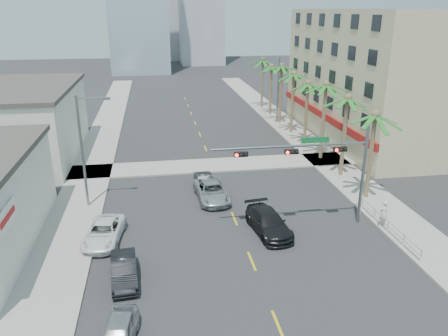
# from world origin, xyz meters

# --- Properties ---
(ground) EXTENTS (260.00, 260.00, 0.00)m
(ground) POSITION_xyz_m (0.00, 0.00, 0.00)
(ground) COLOR #262628
(ground) RESTS_ON ground
(sidewalk_right) EXTENTS (4.00, 120.00, 0.15)m
(sidewalk_right) POSITION_xyz_m (12.00, 20.00, 0.07)
(sidewalk_right) COLOR gray
(sidewalk_right) RESTS_ON ground
(sidewalk_left) EXTENTS (4.00, 120.00, 0.15)m
(sidewalk_left) POSITION_xyz_m (-12.00, 20.00, 0.07)
(sidewalk_left) COLOR gray
(sidewalk_left) RESTS_ON ground
(sidewalk_cross) EXTENTS (80.00, 4.00, 0.15)m
(sidewalk_cross) POSITION_xyz_m (0.00, 22.00, 0.07)
(sidewalk_cross) COLOR gray
(sidewalk_cross) RESTS_ON ground
(building_right) EXTENTS (15.25, 28.00, 15.00)m
(building_right) POSITION_xyz_m (21.99, 30.00, 7.50)
(building_right) COLOR #BEB086
(building_right) RESTS_ON ground
(building_left_far) EXTENTS (11.00, 18.00, 7.20)m
(building_left_far) POSITION_xyz_m (-19.50, 28.00, 3.60)
(building_left_far) COLOR beige
(building_left_far) RESTS_ON ground
(traffic_signal_mast) EXTENTS (11.12, 0.54, 7.20)m
(traffic_signal_mast) POSITION_xyz_m (5.78, 7.95, 5.06)
(traffic_signal_mast) COLOR slate
(traffic_signal_mast) RESTS_ON ground
(palm_tree_0) EXTENTS (4.80, 4.80, 7.80)m
(palm_tree_0) POSITION_xyz_m (11.60, 12.00, 7.08)
(palm_tree_0) COLOR brown
(palm_tree_0) RESTS_ON ground
(palm_tree_1) EXTENTS (4.80, 4.80, 8.16)m
(palm_tree_1) POSITION_xyz_m (11.60, 17.20, 7.43)
(palm_tree_1) COLOR brown
(palm_tree_1) RESTS_ON ground
(palm_tree_2) EXTENTS (4.80, 4.80, 8.52)m
(palm_tree_2) POSITION_xyz_m (11.60, 22.40, 7.78)
(palm_tree_2) COLOR brown
(palm_tree_2) RESTS_ON ground
(palm_tree_3) EXTENTS (4.80, 4.80, 7.80)m
(palm_tree_3) POSITION_xyz_m (11.60, 27.60, 7.08)
(palm_tree_3) COLOR brown
(palm_tree_3) RESTS_ON ground
(palm_tree_4) EXTENTS (4.80, 4.80, 8.16)m
(palm_tree_4) POSITION_xyz_m (11.60, 32.80, 7.43)
(palm_tree_4) COLOR brown
(palm_tree_4) RESTS_ON ground
(palm_tree_5) EXTENTS (4.80, 4.80, 8.52)m
(palm_tree_5) POSITION_xyz_m (11.60, 38.00, 7.78)
(palm_tree_5) COLOR brown
(palm_tree_5) RESTS_ON ground
(palm_tree_6) EXTENTS (4.80, 4.80, 7.80)m
(palm_tree_6) POSITION_xyz_m (11.60, 43.20, 7.08)
(palm_tree_6) COLOR brown
(palm_tree_6) RESTS_ON ground
(palm_tree_7) EXTENTS (4.80, 4.80, 8.16)m
(palm_tree_7) POSITION_xyz_m (11.60, 48.40, 7.43)
(palm_tree_7) COLOR brown
(palm_tree_7) RESTS_ON ground
(streetlight_left) EXTENTS (2.55, 0.25, 9.00)m
(streetlight_left) POSITION_xyz_m (-11.00, 14.00, 5.06)
(streetlight_left) COLOR slate
(streetlight_left) RESTS_ON ground
(streetlight_right) EXTENTS (2.55, 0.25, 9.00)m
(streetlight_right) POSITION_xyz_m (11.00, 38.00, 5.06)
(streetlight_right) COLOR slate
(streetlight_right) RESTS_ON ground
(guardrail) EXTENTS (0.08, 8.08, 1.00)m
(guardrail) POSITION_xyz_m (10.30, 6.00, 0.67)
(guardrail) COLOR silver
(guardrail) RESTS_ON ground
(car_parked_near) EXTENTS (2.08, 4.06, 1.32)m
(car_parked_near) POSITION_xyz_m (-7.80, -2.18, 0.66)
(car_parked_near) COLOR #B9BABE
(car_parked_near) RESTS_ON ground
(car_parked_mid) EXTENTS (1.77, 4.25, 1.37)m
(car_parked_mid) POSITION_xyz_m (-7.80, 3.17, 0.68)
(car_parked_mid) COLOR black
(car_parked_mid) RESTS_ON ground
(car_parked_far) EXTENTS (2.92, 5.18, 1.36)m
(car_parked_far) POSITION_xyz_m (-9.40, 8.08, 0.68)
(car_parked_far) COLOR white
(car_parked_far) RESTS_ON ground
(car_lane_left) EXTENTS (1.65, 3.97, 1.28)m
(car_lane_left) POSITION_xyz_m (-1.50, 16.27, 0.64)
(car_lane_left) COLOR black
(car_lane_left) RESTS_ON ground
(car_lane_center) EXTENTS (2.80, 5.46, 1.48)m
(car_lane_center) POSITION_xyz_m (-1.20, 13.83, 0.74)
(car_lane_center) COLOR silver
(car_lane_center) RESTS_ON ground
(car_lane_right) EXTENTS (2.82, 5.50, 1.53)m
(car_lane_right) POSITION_xyz_m (2.00, 7.55, 0.76)
(car_lane_right) COLOR black
(car_lane_right) RESTS_ON ground
(pedestrian) EXTENTS (0.82, 0.64, 2.00)m
(pedestrian) POSITION_xyz_m (10.30, 6.84, 1.15)
(pedestrian) COLOR silver
(pedestrian) RESTS_ON sidewalk_right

